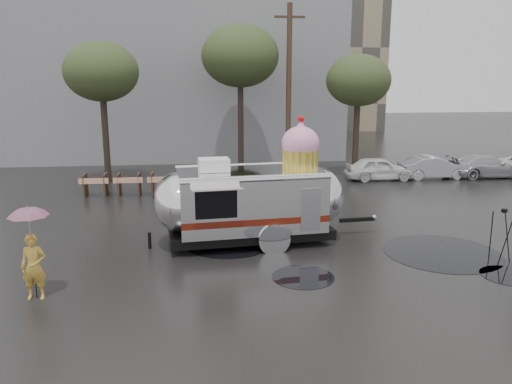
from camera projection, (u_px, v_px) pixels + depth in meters
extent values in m
plane|color=black|center=(287.00, 272.00, 13.82)|extent=(120.00, 120.00, 0.00)
cylinder|color=black|center=(229.00, 243.00, 16.17)|extent=(2.86, 2.86, 0.01)
cylinder|color=black|center=(442.00, 252.00, 15.34)|extent=(3.55, 3.55, 0.01)
cylinder|color=black|center=(509.00, 276.00, 13.55)|extent=(1.50, 1.50, 0.01)
cylinder|color=black|center=(303.00, 277.00, 13.46)|extent=(1.70, 1.70, 0.01)
cube|color=slate|center=(173.00, 59.00, 35.14)|extent=(22.00, 12.00, 13.00)
cylinder|color=#473323|center=(289.00, 92.00, 26.63)|extent=(0.28, 0.28, 9.00)
cube|color=#473323|center=(290.00, 17.00, 25.77)|extent=(1.60, 0.12, 0.12)
cylinder|color=#382D26|center=(105.00, 125.00, 24.97)|extent=(0.32, 0.32, 5.85)
ellipsoid|color=#2F3C1E|center=(101.00, 72.00, 24.38)|extent=(3.64, 3.64, 2.86)
cylinder|color=#382D26|center=(241.00, 112.00, 27.58)|extent=(0.32, 0.32, 6.75)
ellipsoid|color=#2F3C1E|center=(240.00, 56.00, 26.90)|extent=(4.20, 4.20, 3.30)
cylinder|color=#382D26|center=(356.00, 127.00, 26.46)|extent=(0.32, 0.32, 5.40)
ellipsoid|color=#2F3C1E|center=(359.00, 80.00, 25.92)|extent=(3.36, 3.36, 2.64)
cube|color=#473323|center=(85.00, 185.00, 22.56)|extent=(0.08, 0.80, 1.00)
cube|color=#473323|center=(106.00, 185.00, 22.66)|extent=(0.08, 0.80, 1.00)
cube|color=#E5590C|center=(93.00, 181.00, 22.18)|extent=(1.30, 0.04, 0.25)
cube|color=#473323|center=(119.00, 184.00, 22.72)|extent=(0.08, 0.80, 1.00)
cube|color=#473323|center=(139.00, 184.00, 22.82)|extent=(0.08, 0.80, 1.00)
cube|color=#E5590C|center=(128.00, 180.00, 22.35)|extent=(1.30, 0.04, 0.25)
cube|color=#473323|center=(153.00, 183.00, 22.89)|extent=(0.08, 0.80, 1.00)
cube|color=#473323|center=(172.00, 183.00, 22.99)|extent=(0.08, 0.80, 1.00)
cube|color=#E5590C|center=(162.00, 180.00, 22.51)|extent=(1.30, 0.04, 0.25)
imported|color=silver|center=(379.00, 167.00, 26.05)|extent=(4.00, 1.80, 1.40)
imported|color=#B2B2B7|center=(434.00, 165.00, 26.38)|extent=(4.00, 1.80, 1.40)
imported|color=#B2B2B7|center=(487.00, 164.00, 26.71)|extent=(4.20, 1.80, 1.44)
cube|color=silver|center=(250.00, 198.00, 16.06)|extent=(4.79, 2.82, 1.87)
ellipsoid|color=silver|center=(317.00, 195.00, 16.52)|extent=(1.78, 2.53, 1.87)
ellipsoid|color=silver|center=(178.00, 202.00, 15.59)|extent=(1.78, 2.53, 1.87)
cube|color=black|center=(250.00, 231.00, 16.30)|extent=(5.38, 2.57, 0.31)
cylinder|color=black|center=(273.00, 240.00, 15.39)|extent=(0.75, 0.30, 0.73)
cylinder|color=black|center=(258.00, 221.00, 17.43)|extent=(0.75, 0.30, 0.73)
cylinder|color=silver|center=(274.00, 240.00, 15.24)|extent=(1.00, 0.20, 1.00)
cube|color=black|center=(357.00, 220.00, 17.03)|extent=(1.25, 0.25, 0.12)
sphere|color=silver|center=(374.00, 217.00, 17.15)|extent=(0.18, 0.18, 0.17)
cylinder|color=black|center=(150.00, 240.00, 15.67)|extent=(0.11, 0.11, 0.52)
cube|color=#55150B|center=(258.00, 223.00, 15.03)|extent=(4.56, 0.47, 0.21)
cube|color=#55150B|center=(243.00, 204.00, 17.30)|extent=(4.56, 0.47, 0.21)
cube|color=black|center=(216.00, 205.00, 14.62)|extent=(1.24, 0.15, 0.83)
cube|color=beige|center=(217.00, 190.00, 14.26)|extent=(1.50, 0.66, 0.15)
cube|color=silver|center=(311.00, 210.00, 15.28)|extent=(0.62, 0.09, 1.35)
cube|color=white|center=(214.00, 165.00, 15.56)|extent=(1.00, 0.76, 0.40)
cylinder|color=#F2D44C|center=(300.00, 158.00, 16.11)|extent=(1.18, 1.18, 0.62)
ellipsoid|color=#FCA3CC|center=(300.00, 143.00, 16.00)|extent=(1.32, 1.32, 1.08)
cone|color=#FCA3CC|center=(301.00, 126.00, 15.88)|extent=(0.57, 0.57, 0.42)
sphere|color=red|center=(301.00, 119.00, 15.83)|extent=(0.23, 0.23, 0.21)
imported|color=gold|center=(34.00, 267.00, 12.01)|extent=(0.59, 0.40, 1.63)
imported|color=pink|center=(29.00, 222.00, 11.75)|extent=(1.15, 1.15, 0.78)
cylinder|color=black|center=(34.00, 266.00, 12.00)|extent=(0.02, 0.02, 1.65)
cylinder|color=black|center=(507.00, 236.00, 14.52)|extent=(0.16, 0.33, 1.55)
cylinder|color=black|center=(491.00, 236.00, 14.52)|extent=(0.22, 0.30, 1.55)
cylinder|color=black|center=(506.00, 240.00, 14.12)|extent=(0.36, 0.07, 1.55)
cube|color=black|center=(504.00, 211.00, 14.21)|extent=(0.16, 0.15, 0.11)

